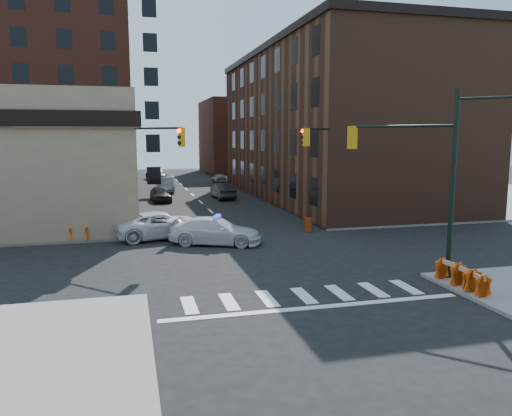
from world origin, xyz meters
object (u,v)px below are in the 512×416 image
barrel_bank (194,230)px  parked_car_wnear (161,194)px  police_car (215,231)px  parked_car_enear (223,191)px  pedestrian_a (96,217)px  barricade_se_a (465,278)px  barricade_nw_a (79,233)px  parked_car_wfar (165,185)px  pickup (163,225)px  pedestrian_b (59,224)px  barrel_road (308,225)px

barrel_bank → parked_car_wnear: bearing=92.9°
police_car → parked_car_enear: size_ratio=1.13×
pedestrian_a → barricade_se_a: bearing=-4.0°
police_car → barricade_nw_a: 8.02m
parked_car_wfar → barricade_nw_a: parked_car_wfar is taller
parked_car_wnear → pickup: bearing=-97.8°
parked_car_wfar → barrel_bank: size_ratio=5.38×
pedestrian_a → barricade_nw_a: bearing=-60.7°
police_car → pedestrian_b: pedestrian_b is taller
barrel_bank → barricade_se_a: size_ratio=0.81×
pedestrian_a → barricade_se_a: 22.48m
parked_car_enear → pedestrian_b: pedestrian_b is taller
pickup → pedestrian_b: size_ratio=2.93×
parked_car_enear → barrel_road: (2.24, -18.24, -0.33)m
pedestrian_b → pickup: bearing=14.0°
barrel_road → barrel_bank: bearing=-179.9°
police_car → parked_car_wnear: bearing=27.1°
pickup → barricade_nw_a: bearing=81.3°
parked_car_wnear → pedestrian_b: bearing=-116.5°
pickup → barricade_se_a: pickup is taller
parked_car_wnear → barricade_nw_a: parked_car_wnear is taller
pedestrian_b → barricade_nw_a: bearing=0.3°
police_car → barrel_bank: (-0.96, 2.24, -0.31)m
police_car → barricade_se_a: 14.00m
parked_car_wnear → pedestrian_b: (-6.95, -17.32, 0.42)m
pickup → pedestrian_b: bearing=78.0°
pedestrian_a → barricade_nw_a: size_ratio=1.50×
parked_car_wnear → pedestrian_b: 18.66m
pedestrian_a → pedestrian_b: (-1.93, -2.68, 0.11)m
pedestrian_a → barricade_nw_a: 3.11m
parked_car_enear → pedestrian_a: bearing=50.5°
barrel_bank → barricade_se_a: 16.38m
police_car → parked_car_wnear: police_car is taller
pedestrian_b → parked_car_wfar: bearing=87.5°
parked_car_wnear → barricade_se_a: (10.04, -31.32, -0.14)m
parked_car_wnear → barrel_bank: (0.91, -17.72, -0.26)m
parked_car_wfar → barrel_road: (7.39, -25.61, -0.37)m
pickup → pedestrian_a: (-4.06, 2.79, 0.22)m
barricade_nw_a → barrel_road: bearing=4.4°
barrel_bank → police_car: bearing=-66.8°
pedestrian_a → parked_car_wfar: bearing=119.0°
pickup → barrel_bank: size_ratio=6.30×
parked_car_enear → barrel_road: bearing=93.9°
pickup → barricade_se_a: 17.72m
parked_car_enear → barrel_bank: parked_car_enear is taller
pedestrian_b → barricade_se_a: 22.02m
pickup → barricade_nw_a: size_ratio=4.93×
police_car → barricade_se_a: (8.17, -11.36, -0.19)m
police_car → parked_car_wfar: parked_car_wfar is taller
parked_car_enear → barricade_se_a: 32.09m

